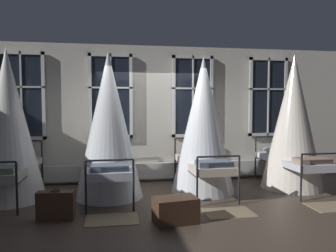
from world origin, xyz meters
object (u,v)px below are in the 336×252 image
Objects in this scene: travel_trunk at (175,210)px; cot_third at (203,126)px; cot_first at (8,127)px; cot_second at (109,127)px; cot_fourth at (293,124)px; suitcase_dark at (56,205)px.

cot_third is at bearing 61.80° from travel_trunk.
cot_first is 1.02× the size of cot_third.
cot_first is 1.83m from cot_second.
cot_fourth reaches higher than travel_trunk.
cot_first is 1.01× the size of cot_second.
cot_first is at bearing 86.24° from cot_second.
cot_fourth is 4.40× the size of travel_trunk.
cot_first is at bearing 89.72° from cot_fourth.
travel_trunk is at bearing -149.27° from cot_second.
cot_first reaches higher than travel_trunk.
cot_third is 2.21m from travel_trunk.
suitcase_dark is at bearing -140.86° from cot_first.
cot_second is 1.80m from suitcase_dark.
cot_third is 3.16m from suitcase_dark.
cot_first is at bearing 148.99° from travel_trunk.
cot_fourth is at bearing -90.27° from cot_first.
cot_third is 4.30× the size of travel_trunk.
cot_fourth is at bearing 19.55° from suitcase_dark.
travel_trunk is (-2.86, -1.65, -1.17)m from cot_fourth.
cot_fourth is at bearing -90.73° from cot_third.
cot_first reaches higher than suitcase_dark.
cot_third is 4.79× the size of suitcase_dark.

